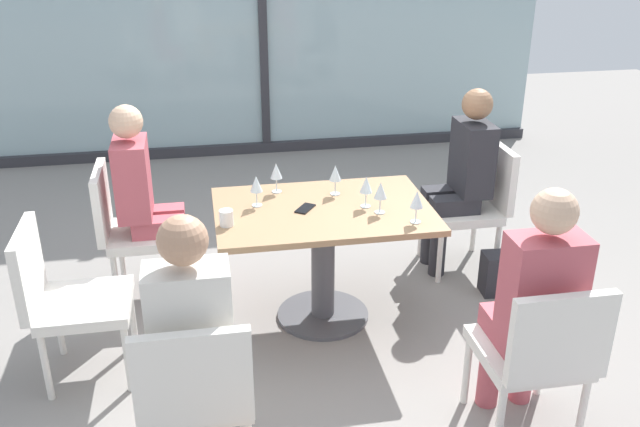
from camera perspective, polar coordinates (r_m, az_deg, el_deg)
name	(u,v)px	position (r m, az deg, el deg)	size (l,w,h in m)	color
ground_plane	(323,316)	(4.35, 0.24, -8.38)	(12.00, 12.00, 0.00)	gray
window_wall_backdrop	(263,31)	(6.93, -4.71, 14.68)	(5.56, 0.10, 2.70)	#9BB7BC
dining_table_main	(323,238)	(4.09, 0.25, -1.99)	(1.24, 0.85, 0.73)	#997551
chair_front_left	(195,389)	(3.01, -10.15, -13.97)	(0.46, 0.50, 0.87)	silver
chair_far_right	(475,199)	(4.84, 12.58, 1.14)	(0.50, 0.46, 0.87)	silver
chair_front_right	(539,351)	(3.33, 17.51, -10.66)	(0.46, 0.50, 0.87)	silver
chair_far_left	(130,225)	(4.51, -15.29, -0.88)	(0.50, 0.46, 0.87)	silver
chair_side_end	(64,294)	(3.84, -20.21, -6.16)	(0.50, 0.46, 0.87)	silver
person_front_left	(191,333)	(2.98, -10.47, -9.60)	(0.34, 0.39, 1.26)	silver
person_far_right	(462,172)	(4.72, 11.57, 3.32)	(0.39, 0.34, 1.26)	#28282D
person_front_right	(534,299)	(3.31, 17.11, -6.72)	(0.34, 0.39, 1.26)	#B24C56
person_far_left	(144,193)	(4.42, -14.17, 1.61)	(0.39, 0.34, 1.26)	#B24C56
wine_glass_0	(417,200)	(3.81, 7.92, 1.09)	(0.07, 0.07, 0.18)	silver
wine_glass_1	(335,174)	(4.15, 1.26, 3.28)	(0.07, 0.07, 0.18)	silver
wine_glass_2	(256,184)	(4.00, -5.24, 2.38)	(0.07, 0.07, 0.18)	silver
wine_glass_3	(276,172)	(4.19, -3.60, 3.45)	(0.07, 0.07, 0.18)	silver
wine_glass_4	(381,191)	(3.91, 4.97, 1.84)	(0.07, 0.07, 0.18)	silver
wine_glass_5	(366,185)	(3.98, 3.79, 2.31)	(0.07, 0.07, 0.18)	silver
coffee_cup	(226,218)	(3.80, -7.66, -0.36)	(0.08, 0.08, 0.09)	white
cell_phone_on_table	(305,208)	(3.99, -1.22, 0.43)	(0.07, 0.14, 0.01)	black
handbag_1	(505,273)	(4.69, 14.90, -4.73)	(0.30, 0.16, 0.28)	#232328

